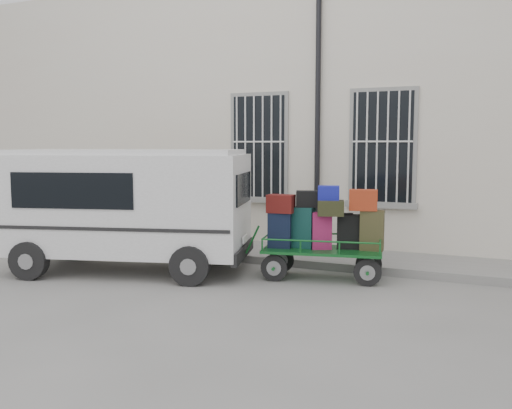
{
  "coord_description": "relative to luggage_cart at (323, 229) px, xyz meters",
  "views": [
    {
      "loc": [
        4.6,
        -8.54,
        2.31
      ],
      "look_at": [
        0.4,
        1.0,
        1.2
      ],
      "focal_mm": 40.0,
      "sensor_mm": 36.0,
      "label": 1
    }
  ],
  "objects": [
    {
      "name": "ground",
      "position": [
        -1.77,
        -0.73,
        -0.86
      ],
      "size": [
        80.0,
        80.0,
        0.0
      ],
      "primitive_type": "plane",
      "color": "slate",
      "rests_on": "ground"
    },
    {
      "name": "building",
      "position": [
        -1.77,
        4.77,
        2.14
      ],
      "size": [
        24.0,
        5.15,
        6.0
      ],
      "color": "beige",
      "rests_on": "ground"
    },
    {
      "name": "sidewalk",
      "position": [
        -1.77,
        1.47,
        -0.78
      ],
      "size": [
        24.0,
        1.7,
        0.15
      ],
      "primitive_type": "cube",
      "color": "gray",
      "rests_on": "ground"
    },
    {
      "name": "luggage_cart",
      "position": [
        0.0,
        0.0,
        0.0
      ],
      "size": [
        2.41,
        1.28,
        1.6
      ],
      "rotation": [
        0.0,
        0.0,
        0.19
      ],
      "color": "black",
      "rests_on": "ground"
    },
    {
      "name": "van",
      "position": [
        -3.46,
        -0.84,
        0.41
      ],
      "size": [
        4.7,
        2.92,
        2.21
      ],
      "rotation": [
        0.0,
        0.0,
        0.27
      ],
      "color": "silver",
      "rests_on": "ground"
    }
  ]
}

